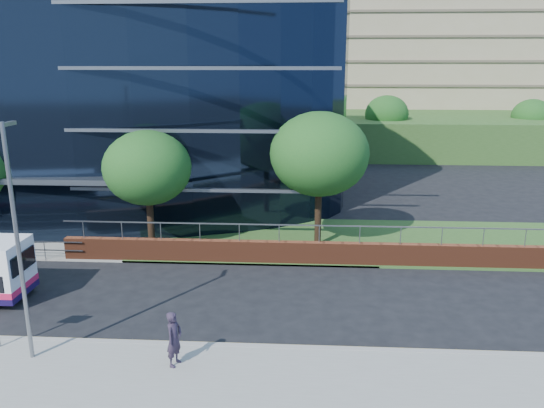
# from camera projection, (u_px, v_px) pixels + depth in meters

# --- Properties ---
(grass_verge) EXTENTS (36.00, 8.00, 0.12)m
(grass_verge) POSITION_uv_depth(u_px,v_px,m) (459.00, 243.00, 29.83)
(grass_verge) COLOR #2D511E
(grass_verge) RESTS_ON ground
(glass_office) EXTENTS (44.00, 23.10, 16.00)m
(glass_office) POSITION_uv_depth(u_px,v_px,m) (43.00, 89.00, 38.87)
(glass_office) COLOR black
(glass_office) RESTS_ON ground
(retaining_wall) EXTENTS (34.00, 0.40, 2.11)m
(retaining_wall) POSITION_uv_depth(u_px,v_px,m) (399.00, 255.00, 26.35)
(retaining_wall) COLOR #622D19
(retaining_wall) RESTS_ON ground
(apartment_block) EXTENTS (60.00, 42.00, 30.00)m
(apartment_block) POSITION_uv_depth(u_px,v_px,m) (430.00, 53.00, 71.06)
(apartment_block) COLOR #2D511E
(apartment_block) RESTS_ON ground
(tree_far_c) EXTENTS (4.62, 4.62, 6.51)m
(tree_far_c) POSITION_uv_depth(u_px,v_px,m) (147.00, 168.00, 27.71)
(tree_far_c) COLOR black
(tree_far_c) RESTS_ON ground
(tree_far_d) EXTENTS (5.28, 5.28, 7.44)m
(tree_far_d) POSITION_uv_depth(u_px,v_px,m) (319.00, 154.00, 27.99)
(tree_far_d) COLOR black
(tree_far_d) RESTS_ON ground
(tree_dist_e) EXTENTS (4.62, 4.62, 6.51)m
(tree_dist_e) POSITION_uv_depth(u_px,v_px,m) (387.00, 114.00, 56.63)
(tree_dist_e) COLOR black
(tree_dist_e) RESTS_ON ground
(tree_dist_f) EXTENTS (4.29, 4.29, 6.05)m
(tree_dist_f) POSITION_uv_depth(u_px,v_px,m) (532.00, 116.00, 57.72)
(tree_dist_f) COLOR black
(tree_dist_f) RESTS_ON ground
(streetlight_east) EXTENTS (0.15, 0.77, 8.00)m
(streetlight_east) POSITION_uv_depth(u_px,v_px,m) (17.00, 238.00, 17.02)
(streetlight_east) COLOR slate
(streetlight_east) RESTS_ON pavement_near
(pedestrian) EXTENTS (0.64, 0.80, 1.89)m
(pedestrian) POSITION_uv_depth(u_px,v_px,m) (174.00, 339.00, 17.41)
(pedestrian) COLOR #2C2233
(pedestrian) RESTS_ON pavement_near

